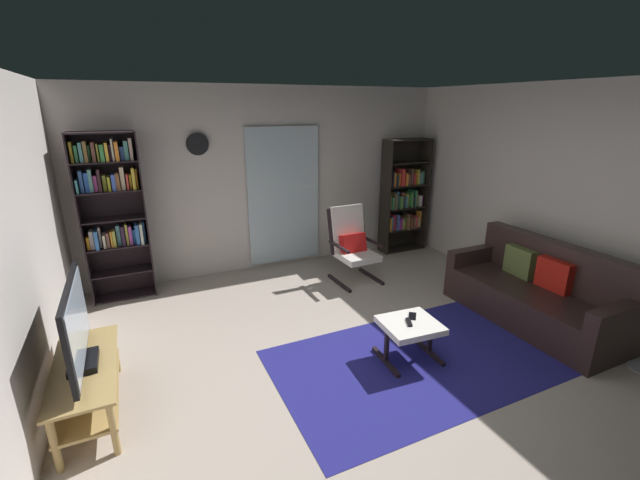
% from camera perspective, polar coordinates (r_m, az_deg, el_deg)
% --- Properties ---
extents(ground_plane, '(7.02, 7.02, 0.00)m').
position_cam_1_polar(ground_plane, '(4.09, 7.72, -16.72)').
color(ground_plane, '#B2A395').
extents(wall_back, '(5.60, 0.06, 2.60)m').
position_cam_1_polar(wall_back, '(6.08, -6.64, 8.31)').
color(wall_back, beige).
rests_on(wall_back, ground).
extents(wall_right, '(0.06, 6.00, 2.60)m').
position_cam_1_polar(wall_right, '(5.46, 33.13, 4.34)').
color(wall_right, beige).
rests_on(wall_right, ground).
extents(glass_door_panel, '(1.10, 0.01, 2.00)m').
position_cam_1_polar(glass_door_panel, '(6.12, -4.99, 6.03)').
color(glass_door_panel, silver).
extents(area_rug, '(2.68, 1.61, 0.01)m').
position_cam_1_polar(area_rug, '(4.20, 13.15, -16.03)').
color(area_rug, navy).
rests_on(area_rug, ground).
extents(tv_stand, '(0.45, 1.14, 0.45)m').
position_cam_1_polar(tv_stand, '(3.82, -29.48, -16.60)').
color(tv_stand, tan).
rests_on(tv_stand, ground).
extents(television, '(0.20, 1.04, 0.66)m').
position_cam_1_polar(television, '(3.58, -30.63, -10.40)').
color(television, black).
rests_on(television, tv_stand).
extents(bookshelf_near_tv, '(0.72, 0.30, 2.05)m').
position_cam_1_polar(bookshelf_near_tv, '(5.55, -26.81, 4.21)').
color(bookshelf_near_tv, black).
rests_on(bookshelf_near_tv, ground).
extents(bookshelf_near_sofa, '(0.76, 0.30, 1.83)m').
position_cam_1_polar(bookshelf_near_sofa, '(6.91, 11.35, 5.68)').
color(bookshelf_near_sofa, black).
rests_on(bookshelf_near_sofa, ground).
extents(leather_sofa, '(0.80, 1.91, 0.89)m').
position_cam_1_polar(leather_sofa, '(5.24, 27.76, -6.65)').
color(leather_sofa, '#2E1F1D').
rests_on(leather_sofa, ground).
extents(lounge_armchair, '(0.58, 0.67, 1.02)m').
position_cam_1_polar(lounge_armchair, '(5.67, 4.49, -0.32)').
color(lounge_armchair, black).
rests_on(lounge_armchair, ground).
extents(ottoman, '(0.56, 0.52, 0.39)m').
position_cam_1_polar(ottoman, '(4.06, 12.33, -11.92)').
color(ottoman, white).
rests_on(ottoman, ground).
extents(tv_remote, '(0.10, 0.15, 0.02)m').
position_cam_1_polar(tv_remote, '(4.00, 12.23, -11.05)').
color(tv_remote, black).
rests_on(tv_remote, ottoman).
extents(cell_phone, '(0.14, 0.15, 0.01)m').
position_cam_1_polar(cell_phone, '(4.12, 12.68, -10.24)').
color(cell_phone, black).
rests_on(cell_phone, ottoman).
extents(wall_clock, '(0.29, 0.03, 0.29)m').
position_cam_1_polar(wall_clock, '(5.70, -16.62, 12.62)').
color(wall_clock, silver).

